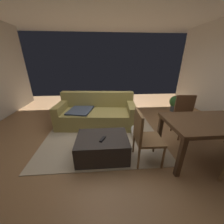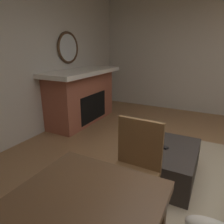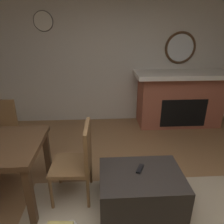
{
  "view_description": "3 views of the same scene",
  "coord_description": "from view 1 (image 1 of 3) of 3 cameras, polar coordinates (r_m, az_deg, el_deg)",
  "views": [
    {
      "loc": [
        -0.19,
        -2.44,
        1.67
      ],
      "look_at": [
        -0.09,
        -1.05,
        1.1
      ],
      "focal_mm": 20.36,
      "sensor_mm": 36.0,
      "label": 1
    },
    {
      "loc": [
        2.02,
        -0.11,
        1.56
      ],
      "look_at": [
        -0.1,
        -1.22,
        0.79
      ],
      "focal_mm": 32.78,
      "sensor_mm": 36.0,
      "label": 2
    },
    {
      "loc": [
        0.2,
        1.25,
        1.86
      ],
      "look_at": [
        0.09,
        -0.67,
        1.08
      ],
      "focal_mm": 32.61,
      "sensor_mm": 36.0,
      "label": 3
    }
  ],
  "objects": [
    {
      "name": "dining_chair_north",
      "position": [
        3.39,
        30.07,
        -0.6
      ],
      "size": [
        0.48,
        0.48,
        0.93
      ],
      "color": "brown",
      "rests_on": "ground"
    },
    {
      "name": "potted_plant",
      "position": [
        4.9,
        26.33,
        3.75
      ],
      "size": [
        0.35,
        0.35,
        0.54
      ],
      "color": "#474C51",
      "rests_on": "ground"
    },
    {
      "name": "small_dog",
      "position": [
        3.04,
        10.32,
        -7.83
      ],
      "size": [
        0.26,
        0.58,
        0.28
      ],
      "color": "silver",
      "rests_on": "ground"
    },
    {
      "name": "dining_chair_west",
      "position": [
        2.19,
        14.07,
        -9.92
      ],
      "size": [
        0.45,
        0.45,
        0.93
      ],
      "color": "brown",
      "rests_on": "ground"
    },
    {
      "name": "ottoman_coffee_table",
      "position": [
        2.41,
        -4.27,
        -15.26
      ],
      "size": [
        0.91,
        0.66,
        0.4
      ],
      "primitive_type": "cube",
      "color": "#2D2826",
      "rests_on": "ground"
    },
    {
      "name": "tv_remote",
      "position": [
        2.23,
        -4.29,
        -12.05
      ],
      "size": [
        0.11,
        0.17,
        0.02
      ],
      "primitive_type": "cube",
      "rotation": [
        0.0,
        0.0,
        -0.45
      ],
      "color": "black",
      "rests_on": "ottoman_coffee_table"
    },
    {
      "name": "dining_table",
      "position": [
        2.76,
        39.41,
        -4.55
      ],
      "size": [
        1.67,
        0.85,
        0.74
      ],
      "color": "#513823",
      "rests_on": "ground"
    },
    {
      "name": "couch",
      "position": [
        3.51,
        -6.96,
        -0.74
      ],
      "size": [
        2.1,
        1.08,
        0.85
      ],
      "color": "#9E8E4C",
      "rests_on": "ground"
    },
    {
      "name": "floor",
      "position": [
        2.96,
        0.25,
        -11.96
      ],
      "size": [
        7.92,
        7.92,
        0.0
      ],
      "primitive_type": "plane",
      "color": "olive"
    },
    {
      "name": "area_rug",
      "position": [
        3.04,
        -4.23,
        -10.97
      ],
      "size": [
        2.6,
        2.0,
        0.01
      ],
      "primitive_type": "cube",
      "color": "tan",
      "rests_on": "ground"
    }
  ]
}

